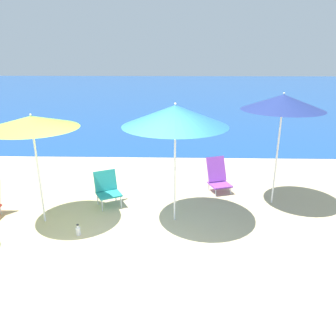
{
  "coord_description": "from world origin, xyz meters",
  "views": [
    {
      "loc": [
        0.82,
        -4.21,
        3.11
      ],
      "look_at": [
        0.65,
        1.82,
        1.0
      ],
      "focal_mm": 35.0,
      "sensor_mm": 36.0,
      "label": 1
    }
  ],
  "objects": [
    {
      "name": "beach_umbrella_blue",
      "position": [
        0.79,
        1.57,
        2.07
      ],
      "size": [
        1.93,
        1.93,
        2.3
      ],
      "color": "white",
      "rests_on": "ground"
    },
    {
      "name": "ground_plane",
      "position": [
        0.0,
        0.0,
        0.0
      ],
      "size": [
        60.0,
        60.0,
        0.0
      ],
      "primitive_type": "plane",
      "color": "#C6B284"
    },
    {
      "name": "water_bottle",
      "position": [
        -0.95,
        0.96,
        0.08
      ],
      "size": [
        0.09,
        0.09,
        0.21
      ],
      "color": "silver",
      "rests_on": "ground"
    },
    {
      "name": "beach_umbrella_navy",
      "position": [
        2.93,
        2.43,
        2.19
      ],
      "size": [
        1.65,
        1.65,
        2.39
      ],
      "color": "white",
      "rests_on": "ground"
    },
    {
      "name": "beach_chair_teal",
      "position": [
        -0.67,
        2.24,
        0.39
      ],
      "size": [
        0.66,
        0.67,
        0.74
      ],
      "rotation": [
        0.0,
        0.0,
        0.48
      ],
      "color": "silver",
      "rests_on": "ground"
    },
    {
      "name": "beach_umbrella_lime",
      "position": [
        -1.76,
        1.46,
        1.96
      ],
      "size": [
        1.67,
        1.67,
        2.12
      ],
      "color": "white",
      "rests_on": "ground"
    },
    {
      "name": "beach_chair_purple",
      "position": [
        1.8,
        3.09,
        0.37
      ],
      "size": [
        0.62,
        0.7,
        0.79
      ],
      "rotation": [
        0.0,
        0.0,
        0.33
      ],
      "color": "silver",
      "rests_on": "ground"
    },
    {
      "name": "sea_water",
      "position": [
        0.0,
        25.66,
        0.0
      ],
      "size": [
        60.0,
        40.0,
        0.01
      ],
      "color": "#19478C",
      "rests_on": "ground"
    }
  ]
}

